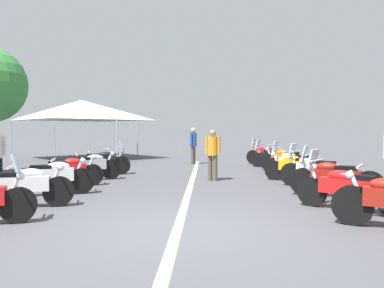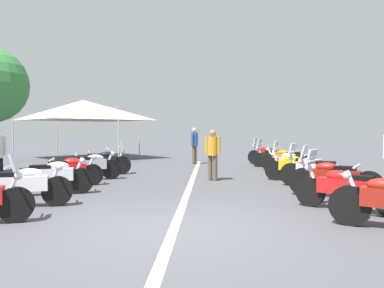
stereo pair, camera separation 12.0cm
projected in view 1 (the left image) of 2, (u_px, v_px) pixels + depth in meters
ground_plane at (178, 229)px, 6.02m from camera, size 80.00×80.00×0.00m
lane_centre_stripe at (190, 187)px, 10.30m from camera, size 16.57×0.16×0.01m
motorcycle_left_row_1 at (22, 186)px, 7.63m from camera, size 0.82×2.03×0.99m
motorcycle_left_row_2 at (51, 176)px, 9.10m from camera, size 0.95×1.97×1.00m
motorcycle_left_row_3 at (67, 171)px, 10.49m from camera, size 0.95×1.95×0.98m
motorcycle_left_row_4 at (90, 166)px, 11.78m from camera, size 1.01×1.86×1.00m
motorcycle_left_row_5 at (102, 161)px, 13.23m from camera, size 0.74×2.05×1.21m
motorcycle_right_row_1 at (348, 188)px, 7.33m from camera, size 1.42×1.77×1.19m
motorcycle_right_row_2 at (334, 177)px, 8.80m from camera, size 1.08×1.98×1.22m
motorcycle_right_row_3 at (316, 171)px, 10.25m from camera, size 1.30×1.81×1.22m
motorcycle_right_row_4 at (297, 167)px, 11.49m from camera, size 1.19×1.85×0.99m
motorcycle_right_row_5 at (293, 163)px, 12.88m from camera, size 1.13×1.76×1.20m
motorcycle_right_row_6 at (286, 159)px, 14.26m from camera, size 1.28×1.86×1.01m
motorcycle_right_row_7 at (273, 157)px, 15.68m from camera, size 1.14×1.81×1.20m
motorcycle_right_row_8 at (267, 154)px, 17.09m from camera, size 1.09×1.85×1.21m
bystander_1 at (193, 143)px, 17.34m from camera, size 0.50×0.32×1.68m
bystander_3 at (213, 151)px, 11.68m from camera, size 0.32×0.47×1.59m
event_tent at (81, 110)px, 20.42m from camera, size 5.73×5.73×3.20m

